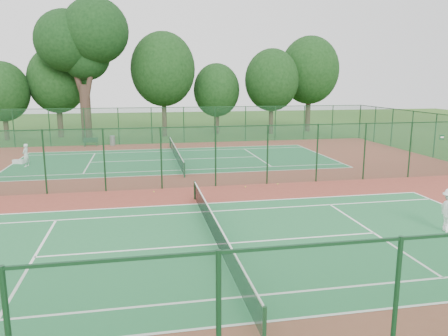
{
  "coord_description": "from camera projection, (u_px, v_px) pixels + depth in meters",
  "views": [
    {
      "loc": [
        -2.64,
        -24.16,
        6.04
      ],
      "look_at": [
        1.52,
        -2.63,
        1.6
      ],
      "focal_mm": 35.0,
      "sensor_mm": 36.0,
      "label": 1
    }
  ],
  "objects": [
    {
      "name": "tennis_net_near",
      "position": [
        216.0,
        231.0,
        16.17
      ],
      "size": [
        0.1,
        12.9,
        0.97
      ],
      "color": "#133419",
      "rests_on": "ground"
    },
    {
      "name": "kit_bag",
      "position": [
        18.0,
        162.0,
        31.87
      ],
      "size": [
        0.87,
        0.56,
        0.3
      ],
      "primitive_type": "cube",
      "rotation": [
        0.0,
        0.0,
        -0.35
      ],
      "color": "silver",
      "rests_on": "red_pad"
    },
    {
      "name": "court_far",
      "position": [
        176.0,
        160.0,
        33.59
      ],
      "size": [
        23.77,
        10.97,
        0.01
      ],
      "primitive_type": "cube",
      "color": "#206639",
      "rests_on": "red_pad"
    },
    {
      "name": "stray_ball_b",
      "position": [
        278.0,
        184.0,
        25.62
      ],
      "size": [
        0.07,
        0.07,
        0.07
      ],
      "primitive_type": "sphere",
      "color": "#B6CD2F",
      "rests_on": "red_pad"
    },
    {
      "name": "tennis_net_far",
      "position": [
        176.0,
        153.0,
        33.49
      ],
      "size": [
        0.1,
        12.9,
        0.97
      ],
      "color": "#143820",
      "rests_on": "ground"
    },
    {
      "name": "big_tree",
      "position": [
        83.0,
        40.0,
        42.45
      ],
      "size": [
        9.03,
        6.61,
        13.87
      ],
      "color": "#37261E",
      "rests_on": "ground"
    },
    {
      "name": "red_pad",
      "position": [
        189.0,
        187.0,
        24.94
      ],
      "size": [
        40.0,
        36.0,
        0.01
      ],
      "primitive_type": "cube",
      "color": "brown",
      "rests_on": "ground"
    },
    {
      "name": "court_near",
      "position": [
        216.0,
        244.0,
        16.27
      ],
      "size": [
        23.77,
        10.97,
        0.01
      ],
      "primitive_type": "cube",
      "color": "#216B3B",
      "rests_on": "red_pad"
    },
    {
      "name": "ground",
      "position": [
        189.0,
        187.0,
        24.94
      ],
      "size": [
        120.0,
        120.0,
        0.0
      ],
      "primitive_type": "plane",
      "color": "#2F561B",
      "rests_on": "ground"
    },
    {
      "name": "fence_divider",
      "position": [
        189.0,
        157.0,
        24.59
      ],
      "size": [
        40.0,
        0.09,
        3.5
      ],
      "color": "#184A2E",
      "rests_on": "ground"
    },
    {
      "name": "bench",
      "position": [
        91.0,
        142.0,
        40.12
      ],
      "size": [
        1.36,
        0.49,
        0.82
      ],
      "rotation": [
        0.0,
        0.0,
        0.08
      ],
      "color": "black",
      "rests_on": "red_pad"
    },
    {
      "name": "fence_north",
      "position": [
        168.0,
        125.0,
        41.91
      ],
      "size": [
        40.0,
        0.09,
        3.5
      ],
      "color": "#164423",
      "rests_on": "ground"
    },
    {
      "name": "player_far",
      "position": [
        26.0,
        155.0,
        30.71
      ],
      "size": [
        0.55,
        0.68,
        1.62
      ],
      "primitive_type": "imported",
      "rotation": [
        0.0,
        0.0,
        -1.87
      ],
      "color": "white",
      "rests_on": "court_far"
    },
    {
      "name": "trash_bin",
      "position": [
        113.0,
        141.0,
        40.81
      ],
      "size": [
        0.66,
        0.66,
        0.9
      ],
      "primitive_type": "cylinder",
      "rotation": [
        0.0,
        0.0,
        -0.41
      ],
      "color": "gray",
      "rests_on": "red_pad"
    },
    {
      "name": "stray_ball_a",
      "position": [
        245.0,
        187.0,
        24.92
      ],
      "size": [
        0.07,
        0.07,
        0.07
      ],
      "primitive_type": "sphere",
      "color": "#D1E034",
      "rests_on": "red_pad"
    },
    {
      "name": "stray_ball_c",
      "position": [
        154.0,
        192.0,
        23.84
      ],
      "size": [
        0.06,
        0.06,
        0.06
      ],
      "primitive_type": "sphere",
      "color": "#C7DB33",
      "rests_on": "red_pad"
    },
    {
      "name": "evergreen_row",
      "position": [
        169.0,
        135.0,
        48.37
      ],
      "size": [
        39.0,
        5.0,
        12.0
      ],
      "primitive_type": null,
      "color": "black",
      "rests_on": "ground"
    }
  ]
}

